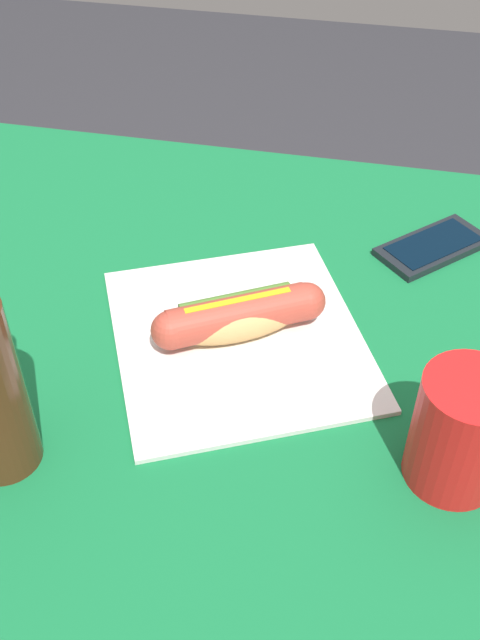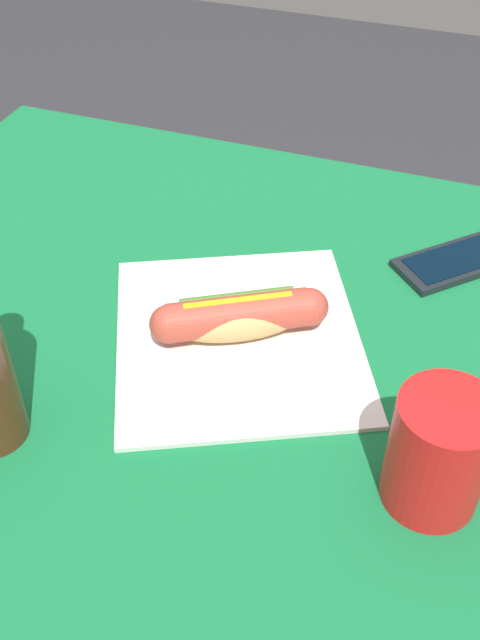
# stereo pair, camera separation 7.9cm
# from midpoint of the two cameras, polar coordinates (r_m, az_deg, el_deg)

# --- Properties ---
(ground_plane) EXTENTS (6.00, 6.00, 0.00)m
(ground_plane) POSITION_cam_midpoint_polar(r_m,az_deg,el_deg) (1.44, -1.85, -23.17)
(ground_plane) COLOR #2D2D33
(ground_plane) RESTS_ON ground
(dining_table) EXTENTS (1.10, 0.86, 0.73)m
(dining_table) POSITION_cam_midpoint_polar(r_m,az_deg,el_deg) (0.93, -2.64, -7.75)
(dining_table) COLOR brown
(dining_table) RESTS_ON ground
(paper_wrapper) EXTENTS (0.38, 0.39, 0.01)m
(paper_wrapper) POSITION_cam_midpoint_polar(r_m,az_deg,el_deg) (0.84, -2.68, -1.48)
(paper_wrapper) COLOR silver
(paper_wrapper) RESTS_ON dining_table
(hot_dog) EXTENTS (0.18, 0.12, 0.05)m
(hot_dog) POSITION_cam_midpoint_polar(r_m,az_deg,el_deg) (0.82, -2.77, 0.17)
(hot_dog) COLOR tan
(hot_dog) RESTS_ON paper_wrapper
(cell_phone) EXTENTS (0.15, 0.15, 0.01)m
(cell_phone) POSITION_cam_midpoint_polar(r_m,az_deg,el_deg) (0.99, 12.47, 5.46)
(cell_phone) COLOR black
(cell_phone) RESTS_ON dining_table
(drinking_cup) EXTENTS (0.09, 0.09, 0.12)m
(drinking_cup) POSITION_cam_midpoint_polar(r_m,az_deg,el_deg) (0.69, 13.57, -8.51)
(drinking_cup) COLOR red
(drinking_cup) RESTS_ON dining_table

